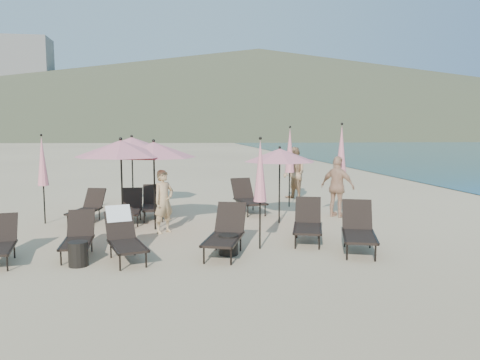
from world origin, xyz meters
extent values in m
plane|color=#D6BA8C|center=(0.00, 0.00, 0.00)|extent=(800.00, 800.00, 0.00)
cone|color=brown|center=(60.00, 300.00, 27.50)|extent=(690.00, 690.00, 55.00)
cone|color=brown|center=(190.00, 330.00, 16.00)|extent=(280.00, 280.00, 32.00)
cube|color=beige|center=(-70.00, 245.00, 24.00)|extent=(22.00, 18.00, 48.00)
cube|color=beige|center=(-45.00, 310.00, 19.00)|extent=(18.00, 16.00, 38.00)
cube|color=black|center=(-5.24, 0.19, 0.58)|extent=(0.62, 0.49, 0.56)
cylinder|color=black|center=(-4.82, -0.93, 0.15)|extent=(0.03, 0.03, 0.31)
cylinder|color=black|center=(-4.97, -0.02, 0.15)|extent=(0.03, 0.03, 0.31)
cube|color=black|center=(-4.87, -0.44, 0.32)|extent=(0.23, 1.20, 0.04)
cube|color=black|center=(-3.73, -0.26, 0.31)|extent=(0.59, 1.08, 0.04)
cube|color=black|center=(-3.75, 0.46, 0.57)|extent=(0.56, 0.42, 0.55)
cylinder|color=black|center=(-3.94, -0.71, 0.15)|extent=(0.03, 0.03, 0.30)
cylinder|color=black|center=(-3.97, 0.20, 0.15)|extent=(0.03, 0.03, 0.30)
cylinder|color=black|center=(-3.48, -0.69, 0.15)|extent=(0.03, 0.03, 0.30)
cylinder|color=black|center=(-3.52, 0.22, 0.15)|extent=(0.03, 0.03, 0.30)
cube|color=black|center=(-3.99, -0.22, 0.32)|extent=(0.08, 1.19, 0.04)
cube|color=black|center=(-3.46, -0.20, 0.32)|extent=(0.08, 1.19, 0.04)
cube|color=black|center=(-2.70, -0.72, 0.32)|extent=(0.86, 1.22, 0.05)
cube|color=black|center=(-2.90, -0.01, 0.60)|extent=(0.67, 0.56, 0.57)
cylinder|color=black|center=(-2.80, -1.23, 0.16)|extent=(0.03, 0.03, 0.31)
cylinder|color=black|center=(-3.07, -0.32, 0.16)|extent=(0.03, 0.03, 0.31)
cylinder|color=black|center=(-2.34, -1.10, 0.16)|extent=(0.03, 0.03, 0.31)
cylinder|color=black|center=(-2.60, -0.18, 0.16)|extent=(0.03, 0.03, 0.31)
cube|color=black|center=(-2.98, -0.75, 0.33)|extent=(0.38, 1.21, 0.04)
cube|color=black|center=(-2.45, -0.60, 0.33)|extent=(0.38, 1.21, 0.04)
cube|color=silver|center=(-2.94, 0.12, 0.81)|extent=(0.55, 0.39, 0.34)
cube|color=black|center=(-0.84, -0.63, 0.36)|extent=(0.99, 1.36, 0.05)
cube|color=black|center=(-0.58, 0.15, 0.66)|extent=(0.75, 0.64, 0.63)
cylinder|color=black|center=(-1.26, -1.02, 0.17)|extent=(0.04, 0.04, 0.35)
cylinder|color=black|center=(-0.92, -0.03, 0.17)|extent=(0.04, 0.04, 0.35)
cylinder|color=black|center=(-0.76, -1.19, 0.17)|extent=(0.04, 0.04, 0.35)
cylinder|color=black|center=(-0.42, -0.20, 0.17)|extent=(0.04, 0.04, 0.35)
cube|color=black|center=(-1.12, -0.48, 0.37)|extent=(0.49, 1.31, 0.04)
cube|color=black|center=(-0.54, -0.68, 0.37)|extent=(0.49, 1.31, 0.04)
cube|color=black|center=(1.17, 0.18, 0.34)|extent=(0.93, 1.30, 0.05)
cube|color=black|center=(1.41, 0.93, 0.63)|extent=(0.71, 0.61, 0.60)
cylinder|color=black|center=(0.78, -0.20, 0.17)|extent=(0.04, 0.04, 0.33)
cylinder|color=black|center=(1.09, 0.75, 0.17)|extent=(0.04, 0.04, 0.33)
cylinder|color=black|center=(1.26, -0.36, 0.17)|extent=(0.04, 0.04, 0.33)
cylinder|color=black|center=(1.57, 0.60, 0.17)|extent=(0.04, 0.04, 0.33)
cube|color=black|center=(0.91, 0.32, 0.35)|extent=(0.44, 1.27, 0.04)
cube|color=black|center=(1.46, 0.14, 0.35)|extent=(0.44, 1.27, 0.04)
cube|color=black|center=(1.97, -0.81, 0.36)|extent=(1.02, 1.39, 0.05)
cube|color=black|center=(2.25, -0.02, 0.67)|extent=(0.76, 0.66, 0.64)
cylinder|color=black|center=(1.55, -1.22, 0.18)|extent=(0.04, 0.04, 0.35)
cylinder|color=black|center=(1.90, -0.21, 0.18)|extent=(0.04, 0.04, 0.35)
cylinder|color=black|center=(2.06, -1.39, 0.18)|extent=(0.04, 0.04, 0.35)
cylinder|color=black|center=(2.41, -0.38, 0.18)|extent=(0.04, 0.04, 0.35)
cube|color=black|center=(1.69, -0.66, 0.37)|extent=(0.50, 1.34, 0.04)
cube|color=black|center=(2.28, -0.87, 0.37)|extent=(0.50, 1.34, 0.04)
cube|color=black|center=(-4.20, 3.41, 0.31)|extent=(0.84, 1.19, 0.04)
cube|color=black|center=(-3.99, 4.10, 0.58)|extent=(0.65, 0.55, 0.56)
cylinder|color=black|center=(-4.55, 3.04, 0.15)|extent=(0.03, 0.03, 0.31)
cylinder|color=black|center=(-4.29, 3.93, 0.15)|extent=(0.03, 0.03, 0.31)
cylinder|color=black|center=(-4.11, 2.91, 0.15)|extent=(0.03, 0.03, 0.31)
cylinder|color=black|center=(-3.84, 3.80, 0.15)|extent=(0.03, 0.03, 0.31)
cube|color=black|center=(-4.45, 3.53, 0.32)|extent=(0.38, 1.17, 0.04)
cube|color=black|center=(-3.93, 3.37, 0.32)|extent=(0.38, 1.17, 0.04)
cube|color=black|center=(-2.32, 3.63, 0.33)|extent=(0.61, 1.15, 0.05)
cube|color=black|center=(-2.34, 4.39, 0.61)|extent=(0.60, 0.44, 0.59)
cylinder|color=black|center=(-2.56, 3.15, 0.16)|extent=(0.03, 0.03, 0.32)
cylinder|color=black|center=(-2.58, 4.12, 0.16)|extent=(0.03, 0.03, 0.32)
cylinder|color=black|center=(-2.07, 3.16, 0.16)|extent=(0.03, 0.03, 0.32)
cylinder|color=black|center=(-2.09, 4.13, 0.16)|extent=(0.03, 0.03, 0.32)
cube|color=black|center=(-2.61, 3.67, 0.34)|extent=(0.07, 1.28, 0.04)
cube|color=black|center=(-2.04, 3.68, 0.34)|extent=(0.07, 1.28, 0.04)
cube|color=black|center=(-2.94, 3.09, 0.32)|extent=(0.60, 1.12, 0.05)
cube|color=black|center=(-2.92, 3.83, 0.59)|extent=(0.58, 0.43, 0.57)
cylinder|color=black|center=(-3.19, 2.63, 0.16)|extent=(0.03, 0.03, 0.31)
cylinder|color=black|center=(-3.17, 3.58, 0.16)|extent=(0.03, 0.03, 0.31)
cylinder|color=black|center=(-2.71, 2.62, 0.16)|extent=(0.03, 0.03, 0.31)
cylinder|color=black|center=(-2.69, 3.57, 0.16)|extent=(0.03, 0.03, 0.31)
cube|color=black|center=(-3.21, 3.14, 0.33)|extent=(0.07, 1.25, 0.04)
cube|color=black|center=(-2.66, 3.13, 0.33)|extent=(0.07, 1.25, 0.04)
cube|color=black|center=(0.58, 4.04, 0.37)|extent=(0.83, 1.34, 0.05)
cube|color=black|center=(0.45, 4.88, 0.67)|extent=(0.71, 0.57, 0.65)
cylinder|color=black|center=(0.39, 3.49, 0.18)|extent=(0.04, 0.04, 0.35)
cylinder|color=black|center=(0.22, 4.55, 0.18)|extent=(0.04, 0.04, 0.35)
cylinder|color=black|center=(0.93, 3.57, 0.18)|extent=(0.04, 0.04, 0.35)
cylinder|color=black|center=(0.76, 4.63, 0.18)|extent=(0.04, 0.04, 0.35)
cube|color=black|center=(0.26, 4.05, 0.38)|extent=(0.26, 1.40, 0.04)
cube|color=black|center=(0.88, 4.14, 0.38)|extent=(0.26, 1.40, 0.04)
cylinder|color=black|center=(-3.02, 1.85, 1.10)|extent=(0.05, 0.05, 2.21)
cone|color=#D7797B|center=(-3.02, 1.85, 2.10)|extent=(2.21, 2.21, 0.40)
sphere|color=black|center=(-3.02, 1.85, 2.33)|extent=(0.08, 0.08, 0.08)
cylinder|color=black|center=(-2.24, 2.25, 1.08)|extent=(0.05, 0.05, 2.15)
cone|color=#D7797B|center=(-2.24, 2.25, 2.05)|extent=(2.15, 2.15, 0.39)
sphere|color=black|center=(-2.24, 2.25, 2.27)|extent=(0.08, 0.08, 0.08)
cylinder|color=black|center=(1.10, 2.55, 0.98)|extent=(0.04, 0.04, 1.96)
cone|color=#D7797B|center=(1.10, 2.55, 1.87)|extent=(1.96, 1.96, 0.35)
sphere|color=black|center=(1.10, 2.55, 2.07)|extent=(0.07, 0.07, 0.07)
cylinder|color=black|center=(-3.01, 5.53, 1.11)|extent=(0.05, 0.05, 2.21)
cone|color=#D7797B|center=(-3.01, 5.53, 2.11)|extent=(2.21, 2.21, 0.40)
sphere|color=black|center=(-3.01, 5.53, 2.34)|extent=(0.08, 0.08, 0.08)
cylinder|color=black|center=(0.03, -0.08, 0.52)|extent=(0.04, 0.04, 1.03)
cone|color=#D7797B|center=(0.03, -0.08, 1.69)|extent=(0.28, 0.28, 1.32)
sphere|color=black|center=(0.03, -0.08, 2.38)|extent=(0.07, 0.07, 0.07)
cylinder|color=black|center=(3.23, 3.54, 0.59)|extent=(0.04, 0.04, 1.18)
cone|color=#D7797B|center=(3.23, 3.54, 1.93)|extent=(0.32, 0.32, 1.50)
sphere|color=black|center=(3.23, 3.54, 2.72)|extent=(0.08, 0.08, 0.08)
cylinder|color=black|center=(-5.23, 3.48, 0.52)|extent=(0.04, 0.04, 1.05)
cone|color=#D7797B|center=(-5.23, 3.48, 1.71)|extent=(0.29, 0.29, 1.33)
sphere|color=black|center=(-5.23, 3.48, 2.41)|extent=(0.07, 0.07, 0.07)
cylinder|color=black|center=(2.07, 5.10, 0.57)|extent=(0.04, 0.04, 1.14)
cone|color=#D7797B|center=(2.07, 5.10, 1.87)|extent=(0.31, 0.31, 1.46)
sphere|color=black|center=(2.07, 5.10, 2.63)|extent=(0.07, 0.07, 0.07)
cylinder|color=black|center=(-3.61, -0.79, 0.23)|extent=(0.37, 0.37, 0.46)
cylinder|color=black|center=(-0.71, -0.44, 0.21)|extent=(0.41, 0.41, 0.42)
imported|color=tan|center=(-2.01, 1.84, 0.78)|extent=(0.68, 0.65, 1.57)
imported|color=#AA7F57|center=(2.64, 6.59, 0.96)|extent=(1.00, 1.12, 1.92)
imported|color=tan|center=(2.99, 3.15, 0.89)|extent=(1.02, 1.07, 1.78)
camera|label=1|loc=(-1.95, -9.75, 2.58)|focal=35.00mm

